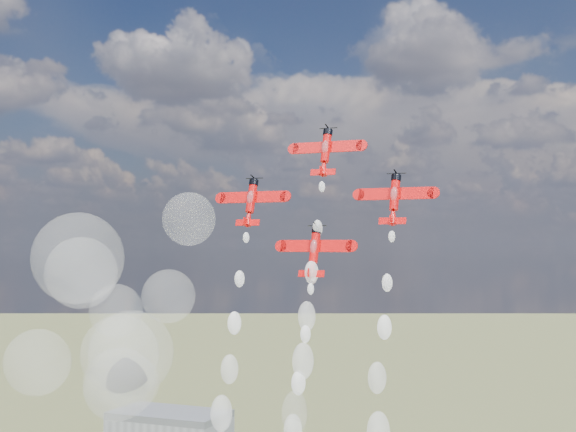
% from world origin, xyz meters
% --- Properties ---
extents(hangar, '(50.00, 28.00, 13.00)m').
position_xyz_m(hangar, '(-120.00, 180.00, 6.50)').
color(hangar, gray).
rests_on(hangar, ground).
extents(plane_lead, '(12.71, 5.35, 8.80)m').
position_xyz_m(plane_lead, '(17.33, 1.84, 103.18)').
color(plane_lead, red).
rests_on(plane_lead, ground).
extents(plane_left, '(12.71, 5.35, 8.80)m').
position_xyz_m(plane_left, '(4.26, -1.02, 94.50)').
color(plane_left, red).
rests_on(plane_left, ground).
extents(plane_right, '(12.71, 5.35, 8.80)m').
position_xyz_m(plane_right, '(30.40, -1.02, 94.50)').
color(plane_right, red).
rests_on(plane_right, ground).
extents(plane_slot, '(12.71, 5.35, 8.80)m').
position_xyz_m(plane_slot, '(17.33, -3.89, 85.81)').
color(plane_slot, red).
rests_on(plane_slot, ground).
extents(drifted_smoke_cloud, '(47.00, 34.89, 51.97)m').
position_xyz_m(drifted_smoke_cloud, '(-44.70, 25.65, 69.18)').
color(drifted_smoke_cloud, white).
rests_on(drifted_smoke_cloud, ground).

